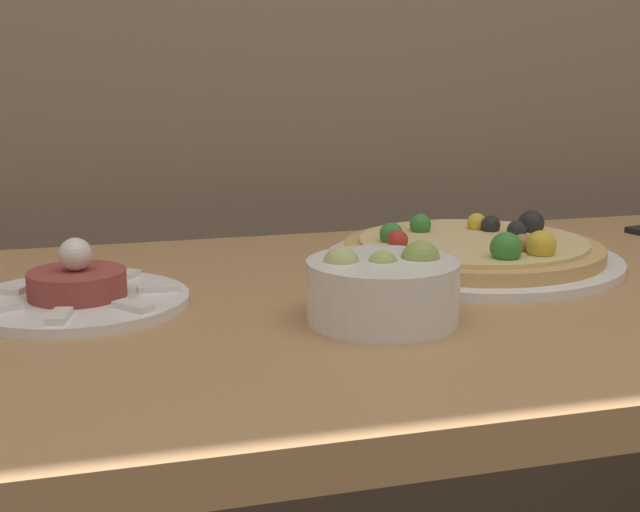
% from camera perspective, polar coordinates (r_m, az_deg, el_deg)
% --- Properties ---
extents(dining_table, '(1.44, 0.65, 0.75)m').
position_cam_1_polar(dining_table, '(0.95, 6.25, -8.54)').
color(dining_table, '#AD7F51').
rests_on(dining_table, ground_plane).
extents(pizza_plate, '(0.34, 0.34, 0.06)m').
position_cam_1_polar(pizza_plate, '(1.04, 9.79, 0.27)').
color(pizza_plate, white).
rests_on(pizza_plate, dining_table).
extents(tartare_plate, '(0.21, 0.21, 0.07)m').
position_cam_1_polar(tartare_plate, '(0.88, -15.24, -2.34)').
color(tartare_plate, white).
rests_on(tartare_plate, dining_table).
extents(small_bowl, '(0.14, 0.14, 0.07)m').
position_cam_1_polar(small_bowl, '(0.80, 4.05, -2.07)').
color(small_bowl, white).
rests_on(small_bowl, dining_table).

